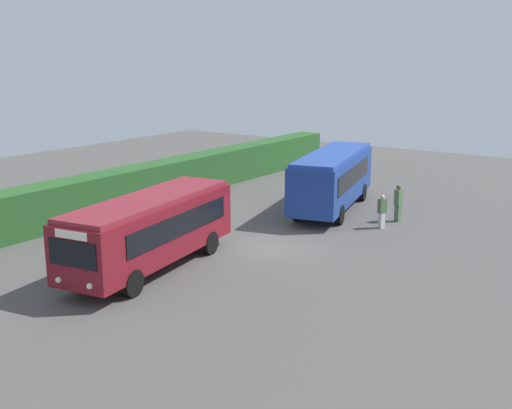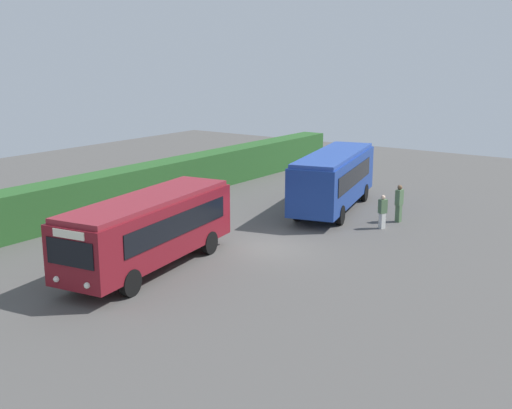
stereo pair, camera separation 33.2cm
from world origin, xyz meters
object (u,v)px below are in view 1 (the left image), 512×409
Objects in this scene: bus_maroon at (150,228)px; person_center at (398,202)px; bus_blue at (333,177)px; person_left at (382,211)px.

bus_maroon is 13.68m from person_center.
bus_maroon is 4.75× the size of person_center.
bus_maroon is at bearing 160.64° from bus_blue.
person_center is (1.66, -0.15, 0.14)m from person_left.
bus_blue is at bearing 165.73° from bus_maroon.
person_center is at bearing 109.67° from person_left.
bus_blue is at bearing -0.49° from person_center.
person_center reaches higher than person_left.
person_center is (-0.28, -3.95, -0.81)m from bus_blue.
person_left is 0.87× the size of person_center.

